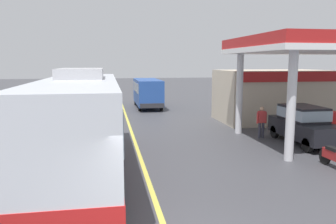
# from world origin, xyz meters

# --- Properties ---
(ground) EXTENTS (120.00, 120.00, 0.00)m
(ground) POSITION_xyz_m (0.00, 20.00, 0.00)
(ground) COLOR #424247
(lane_divider_stripe) EXTENTS (0.16, 50.00, 0.01)m
(lane_divider_stripe) POSITION_xyz_m (0.00, 15.00, 0.00)
(lane_divider_stripe) COLOR #D8CC4C
(lane_divider_stripe) RESTS_ON ground
(coach_bus_main) EXTENTS (2.60, 11.04, 3.69)m
(coach_bus_main) POSITION_xyz_m (-2.22, 6.46, 1.72)
(coach_bus_main) COLOR silver
(coach_bus_main) RESTS_ON ground
(gas_station_roadside) EXTENTS (9.10, 11.95, 5.10)m
(gas_station_roadside) POSITION_xyz_m (9.54, 13.57, 2.63)
(gas_station_roadside) COLOR #B21E1E
(gas_station_roadside) RESTS_ON ground
(car_at_pump) EXTENTS (1.70, 4.20, 1.82)m
(car_at_pump) POSITION_xyz_m (8.03, 9.25, 1.01)
(car_at_pump) COLOR black
(car_at_pump) RESTS_ON ground
(minibus_opposing_lane) EXTENTS (2.04, 6.13, 2.44)m
(minibus_opposing_lane) POSITION_xyz_m (2.12, 23.76, 1.47)
(minibus_opposing_lane) COLOR #264C9E
(minibus_opposing_lane) RESTS_ON ground
(motorcycle_parked_forecourt) EXTENTS (0.55, 1.80, 0.92)m
(motorcycle_parked_forecourt) POSITION_xyz_m (6.94, 5.36, 0.44)
(motorcycle_parked_forecourt) COLOR black
(motorcycle_parked_forecourt) RESTS_ON ground
(pedestrian_near_pump) EXTENTS (0.55, 0.22, 1.66)m
(pedestrian_near_pump) POSITION_xyz_m (6.54, 10.69, 0.93)
(pedestrian_near_pump) COLOR #33333F
(pedestrian_near_pump) RESTS_ON ground
(car_trailing_behind_bus) EXTENTS (1.70, 4.20, 1.82)m
(car_trailing_behind_bus) POSITION_xyz_m (-2.57, 21.78, 1.01)
(car_trailing_behind_bus) COLOR black
(car_trailing_behind_bus) RESTS_ON ground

